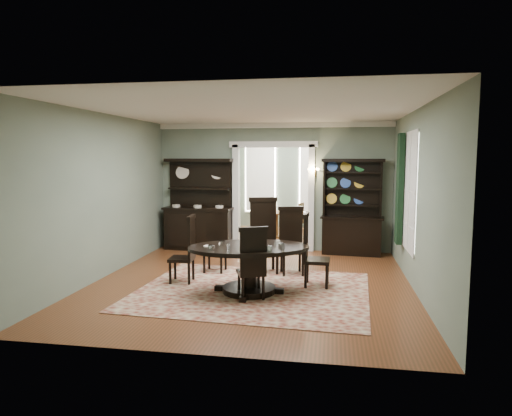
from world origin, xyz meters
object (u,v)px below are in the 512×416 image
at_px(welsh_dresser, 352,220).
at_px(parlor_table, 276,221).
at_px(dining_table, 249,260).
at_px(sideboard, 199,218).

bearing_deg(welsh_dresser, parlor_table, 141.48).
distance_m(dining_table, parlor_table, 5.19).
distance_m(sideboard, welsh_dresser, 3.61).
xyz_separation_m(dining_table, welsh_dresser, (1.77, 3.35, 0.25)).
relative_size(sideboard, welsh_dresser, 1.00).
bearing_deg(parlor_table, dining_table, -87.97).
bearing_deg(sideboard, welsh_dresser, 3.87).
relative_size(dining_table, welsh_dresser, 1.03).
xyz_separation_m(dining_table, parlor_table, (-0.18, 5.19, -0.07)).
bearing_deg(sideboard, parlor_table, 51.90).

